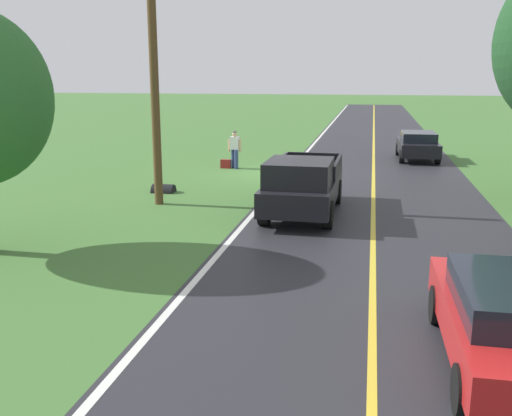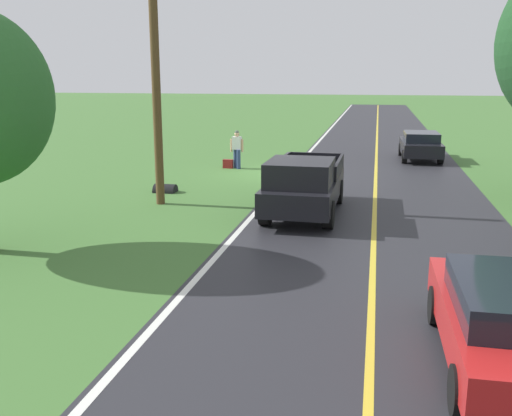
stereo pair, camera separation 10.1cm
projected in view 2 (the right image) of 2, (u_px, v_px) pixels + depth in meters
name	position (u px, v px, depth m)	size (l,w,h in m)	color
ground_plane	(269.00, 173.00, 25.00)	(200.00, 200.00, 0.00)	#427033
road_surface	(376.00, 177.00, 24.09)	(7.68, 120.00, 0.00)	#28282D
lane_edge_line	(290.00, 174.00, 24.82)	(0.16, 117.60, 0.00)	silver
lane_centre_line	(376.00, 177.00, 24.08)	(0.14, 117.60, 0.00)	gold
hitchhiker_walking	(237.00, 147.00, 26.15)	(0.62, 0.52, 1.75)	navy
suitcase_carried	(228.00, 164.00, 26.35)	(0.20, 0.46, 0.40)	maroon
pickup_truck_passing	(304.00, 184.00, 17.40)	(2.15, 5.42, 1.82)	black
sedan_near_oncoming	(420.00, 145.00, 28.82)	(2.01, 4.44, 1.41)	black
sedan_mid_oncoming	(510.00, 321.00, 8.25)	(1.97, 4.42, 1.41)	red
utility_pole_roadside	(156.00, 82.00, 18.25)	(0.28, 0.28, 8.00)	brown
drainage_culvert	(165.00, 192.00, 21.06)	(0.60, 0.60, 0.80)	black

